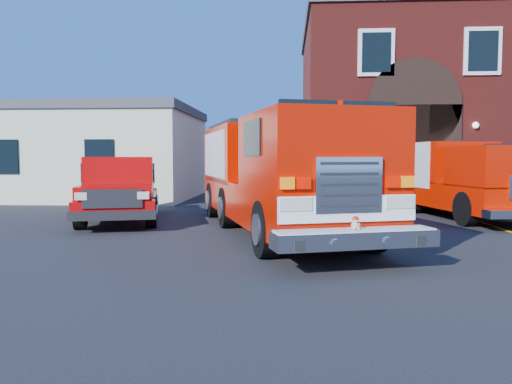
# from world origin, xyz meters

# --- Properties ---
(ground) EXTENTS (100.00, 100.00, 0.00)m
(ground) POSITION_xyz_m (0.00, 0.00, 0.00)
(ground) COLOR black
(ground) RESTS_ON ground
(parking_stripe_mid) EXTENTS (0.12, 3.00, 0.01)m
(parking_stripe_mid) POSITION_xyz_m (6.50, 4.00, 0.00)
(parking_stripe_mid) COLOR #E3BB0B
(parking_stripe_mid) RESTS_ON ground
(parking_stripe_far) EXTENTS (0.12, 3.00, 0.01)m
(parking_stripe_far) POSITION_xyz_m (6.50, 7.00, 0.00)
(parking_stripe_far) COLOR #E3BB0B
(parking_stripe_far) RESTS_ON ground
(fire_station) EXTENTS (15.20, 10.20, 8.45)m
(fire_station) POSITION_xyz_m (8.99, 13.98, 4.25)
(fire_station) COLOR maroon
(fire_station) RESTS_ON ground
(side_building) EXTENTS (10.20, 8.20, 4.35)m
(side_building) POSITION_xyz_m (-9.00, 13.00, 2.20)
(side_building) COLOR beige
(side_building) RESTS_ON ground
(fire_engine) EXTENTS (5.48, 10.19, 3.03)m
(fire_engine) POSITION_xyz_m (0.31, 2.34, 1.57)
(fire_engine) COLOR black
(fire_engine) RESTS_ON ground
(pickup_truck) EXTENTS (3.63, 6.41, 1.98)m
(pickup_truck) POSITION_xyz_m (-4.61, 4.50, 0.94)
(pickup_truck) COLOR black
(pickup_truck) RESTS_ON ground
(secondary_truck) EXTENTS (3.79, 7.94, 2.48)m
(secondary_truck) POSITION_xyz_m (6.19, 6.45, 1.35)
(secondary_truck) COLOR black
(secondary_truck) RESTS_ON ground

